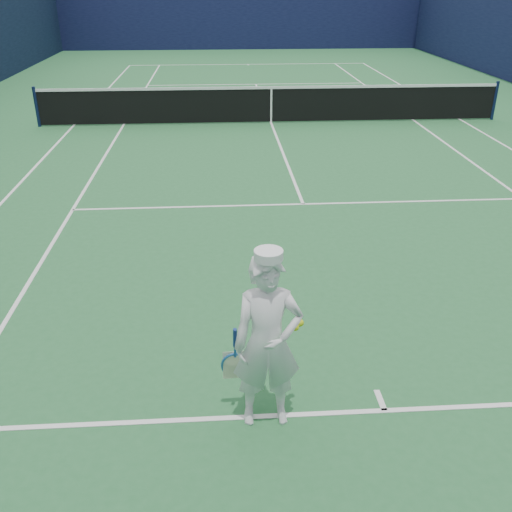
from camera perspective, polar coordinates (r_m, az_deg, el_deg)
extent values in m
plane|color=#276736|center=(16.50, 1.51, 13.16)|extent=(80.00, 80.00, 0.00)
cube|color=white|center=(28.18, -0.81, 18.62)|extent=(11.03, 0.06, 0.01)
cube|color=white|center=(5.75, 12.73, -14.85)|extent=(11.03, 0.06, 0.01)
cube|color=white|center=(16.91, -17.79, 12.29)|extent=(0.06, 23.83, 0.01)
cube|color=white|center=(17.86, 19.78, 12.70)|extent=(0.06, 23.83, 0.01)
cube|color=white|center=(16.64, -13.11, 12.63)|extent=(0.06, 23.77, 0.01)
cube|color=white|center=(17.37, 15.52, 12.92)|extent=(0.06, 23.77, 0.01)
cube|color=white|center=(22.76, -0.02, 16.81)|extent=(8.23, 0.06, 0.01)
cube|color=white|center=(10.41, 4.73, 5.19)|extent=(8.23, 0.06, 0.01)
cube|color=white|center=(16.50, 1.51, 13.18)|extent=(0.06, 12.80, 0.01)
cube|color=white|center=(28.03, -0.79, 18.58)|extent=(0.06, 0.30, 0.01)
cube|color=white|center=(5.86, 12.33, -13.90)|extent=(0.06, 0.30, 0.01)
cube|color=#0F1337|center=(34.09, -1.45, 23.30)|extent=(20.12, 0.12, 4.00)
cylinder|color=#141E4C|center=(17.04, -21.10, 13.74)|extent=(0.09, 0.09, 1.07)
cylinder|color=#141E4C|center=(18.13, 22.76, 14.14)|extent=(0.09, 0.09, 1.07)
cube|color=black|center=(16.40, 1.53, 14.87)|extent=(12.79, 0.02, 0.92)
cube|color=white|center=(16.31, 1.55, 16.48)|extent=(12.79, 0.04, 0.07)
cube|color=white|center=(16.40, 1.53, 14.76)|extent=(0.05, 0.03, 0.94)
imported|color=white|center=(5.03, 1.17, -8.72)|extent=(0.63, 0.42, 1.68)
cylinder|color=white|center=(4.60, 1.26, 0.11)|extent=(0.24, 0.24, 0.08)
cube|color=white|center=(4.73, 1.07, 0.47)|extent=(0.18, 0.11, 0.02)
cylinder|color=navy|center=(5.07, -2.12, -8.16)|extent=(0.04, 0.09, 0.22)
cube|color=#1C559C|center=(5.22, -2.11, -9.42)|extent=(0.02, 0.02, 0.14)
torus|color=#1C559C|center=(5.39, -2.14, -10.83)|extent=(0.30, 0.11, 0.29)
cube|color=beige|center=(5.39, -2.14, -10.83)|extent=(0.22, 0.01, 0.30)
sphere|color=yellow|center=(5.10, 3.96, -7.11)|extent=(0.07, 0.07, 0.07)
sphere|color=yellow|center=(5.11, 4.43, -6.68)|extent=(0.07, 0.07, 0.07)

